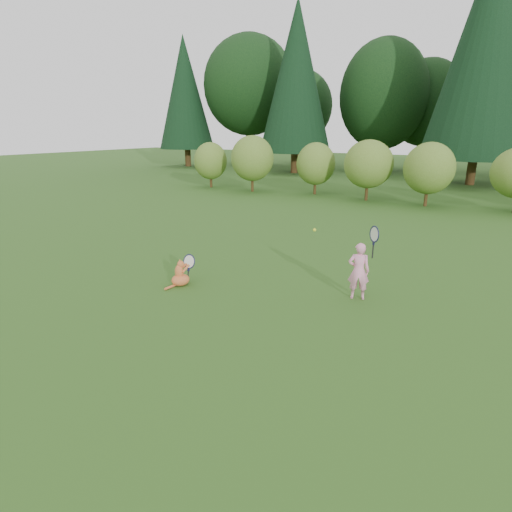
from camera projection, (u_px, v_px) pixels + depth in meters
The scene contains 6 objects.
ground at pixel (226, 299), 8.33m from camera, with size 100.00×100.00×0.00m, color #285317.
shrub_row at pixel (397, 171), 18.58m from camera, with size 28.00×3.00×2.80m, color #506820, non-canonical shape.
woodland_backdrop at pixel (449, 51), 25.03m from camera, with size 48.00×10.00×15.00m, color black, non-canonical shape.
child at pixel (359, 270), 8.19m from camera, with size 0.63×0.43×1.68m.
cat at pixel (181, 272), 9.01m from camera, with size 0.56×0.81×0.76m.
tennis_ball at pixel (315, 230), 9.27m from camera, with size 0.07×0.07×0.07m.
Camera 1 is at (4.51, -6.32, 3.19)m, focal length 30.00 mm.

